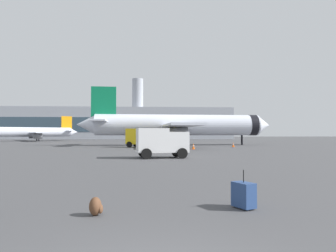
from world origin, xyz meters
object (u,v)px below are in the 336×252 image
Objects in this scene: airplane_at_gate at (177,125)px; service_truck at (142,137)px; airplane_taxiing at (33,132)px; safety_cone_far at (149,143)px; cargo_van at (161,141)px; safety_cone_near at (233,145)px; safety_cone_mid at (193,146)px; rolling_suitcase at (244,195)px; traveller_backpack at (96,207)px.

airplane_at_gate is 6.77× the size of service_truck.
airplane_taxiing reaches higher than safety_cone_far.
cargo_van reaches higher than safety_cone_near.
airplane_at_gate is at bearing 93.08° from safety_cone_mid.
rolling_suitcase is 2.29× the size of traveller_backpack.
cargo_van is at bearing -120.87° from safety_cone_near.
safety_cone_far is (-6.02, 16.21, -0.02)m from safety_cone_mid.
service_truck is at bearing 89.32° from traveller_backpack.
airplane_at_gate is 7.69× the size of cargo_van.
airplane_taxiing is at bearing 138.77° from safety_cone_near.
cargo_van is at bearing 82.14° from traveller_backpack.
safety_cone_mid is at bearing -50.48° from airplane_taxiing.
service_truck is 38.65m from traveller_backpack.
traveller_backpack is (-7.49, -32.52, -0.18)m from safety_cone_mid.
safety_cone_near is 0.64× the size of rolling_suitcase.
airplane_at_gate is at bearing 86.76° from rolling_suitcase.
rolling_suitcase is (3.63, -38.15, -1.22)m from service_truck.
airplane_taxiing reaches higher than safety_cone_mid.
airplane_taxiing is 69.19m from cargo_van.
traveller_backpack is (-2.54, -18.38, -1.22)m from cargo_van.
cargo_van is (33.38, -60.60, -1.08)m from airplane_taxiing.
airplane_taxiing is 27.17× the size of safety_cone_mid.
safety_cone_near is at bearing 1.32° from service_truck.
service_truck reaches higher than safety_cone_near.
airplane_at_gate reaches higher than safety_cone_mid.
cargo_van is at bearing -87.98° from safety_cone_far.
airplane_at_gate reaches higher than rolling_suitcase.
safety_cone_near is (14.38, 0.33, -1.26)m from service_truck.
airplane_taxiing is 84.82m from traveller_backpack.
service_truck is at bearing 95.86° from cargo_van.
safety_cone_far is (-13.37, 9.78, 0.04)m from safety_cone_near.
service_truck reaches higher than safety_cone_far.
safety_cone_mid is at bearing 83.95° from rolling_suitcase.
rolling_suitcase reaches higher than safety_cone_mid.
airplane_taxiing reaches higher than safety_cone_near.
airplane_taxiing is 4.30× the size of service_truck.
airplane_at_gate is at bearing -19.52° from safety_cone_far.
airplane_at_gate is 14.73m from safety_cone_mid.
cargo_van is at bearing -84.14° from service_truck.
safety_cone_mid is 1.74× the size of traveller_backpack.
service_truck reaches higher than safety_cone_mid.
cargo_van is 30.39m from safety_cone_far.
service_truck is 1.14× the size of cargo_van.
traveller_backpack is (-1.46, -48.73, -0.16)m from safety_cone_far.
airplane_taxiing is 32.01× the size of safety_cone_near.
safety_cone_near is at bearing 59.13° from cargo_van.
safety_cone_far reaches higher than traveller_backpack.
service_truck is 9.39m from safety_cone_mid.
airplane_taxiing reaches higher than traveller_backpack.
safety_cone_mid is (7.03, -6.10, -1.19)m from service_truck.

